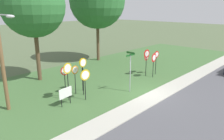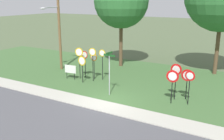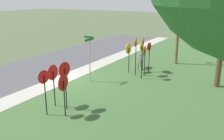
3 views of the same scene
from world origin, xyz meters
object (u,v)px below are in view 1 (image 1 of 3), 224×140
at_px(yield_sign_near_right, 154,60).
at_px(street_name_post, 130,69).
at_px(stop_sign_near_left, 68,73).
at_px(stop_sign_far_left, 83,69).
at_px(stop_sign_near_right, 82,68).
at_px(oak_tree_right, 97,1).
at_px(oak_tree_left, 33,5).
at_px(stop_sign_center_tall, 75,74).
at_px(stop_sign_far_right, 65,75).
at_px(stop_sign_far_center, 85,78).
at_px(utility_pole, 0,40).
at_px(yield_sign_far_left, 147,58).
at_px(yield_sign_far_right, 156,57).
at_px(notice_board, 66,94).
at_px(yield_sign_near_left, 147,56).

bearing_deg(yield_sign_near_right, street_name_post, -175.32).
height_order(stop_sign_near_left, stop_sign_far_left, stop_sign_far_left).
height_order(stop_sign_near_right, oak_tree_right, oak_tree_right).
height_order(stop_sign_near_left, oak_tree_left, oak_tree_left).
xyz_separation_m(stop_sign_near_left, stop_sign_center_tall, (1.10, 0.62, -0.41)).
distance_m(stop_sign_far_right, oak_tree_right, 13.27).
distance_m(stop_sign_far_center, oak_tree_left, 8.26).
distance_m(stop_sign_far_right, oak_tree_left, 7.19).
height_order(yield_sign_near_right, oak_tree_left, oak_tree_left).
xyz_separation_m(utility_pole, oak_tree_right, (13.63, 5.99, 2.65)).
relative_size(stop_sign_near_right, oak_tree_left, 0.29).
distance_m(yield_sign_far_left, street_name_post, 5.44).
bearing_deg(stop_sign_center_tall, stop_sign_near_left, -153.98).
relative_size(stop_sign_far_center, oak_tree_left, 0.24).
bearing_deg(stop_sign_center_tall, stop_sign_far_center, -101.91).
bearing_deg(yield_sign_far_right, stop_sign_center_tall, 175.78).
height_order(stop_sign_far_center, utility_pole, utility_pole).
xyz_separation_m(notice_board, oak_tree_right, (10.67, 8.05, 6.37)).
xyz_separation_m(stop_sign_near_left, yield_sign_near_right, (8.72, -1.46, -0.29)).
relative_size(stop_sign_far_center, oak_tree_right, 0.22).
distance_m(stop_sign_near_left, stop_sign_center_tall, 1.32).
distance_m(stop_sign_far_left, oak_tree_right, 12.57).
height_order(stop_sign_far_right, yield_sign_near_right, stop_sign_far_right).
height_order(stop_sign_far_left, stop_sign_far_right, stop_sign_far_left).
bearing_deg(stop_sign_far_center, stop_sign_near_right, 62.55).
xyz_separation_m(oak_tree_left, oak_tree_right, (9.07, 1.73, 0.60)).
xyz_separation_m(stop_sign_near_left, stop_sign_far_center, (0.88, -0.81, -0.37)).
xyz_separation_m(stop_sign_far_right, oak_tree_left, (0.81, 5.21, 4.89)).
relative_size(notice_board, oak_tree_left, 0.13).
height_order(stop_sign_near_left, stop_sign_far_right, stop_sign_near_left).
bearing_deg(stop_sign_far_center, notice_board, 174.97).
bearing_deg(oak_tree_right, street_name_post, -120.71).
distance_m(stop_sign_near_left, stop_sign_far_left, 1.39).
bearing_deg(stop_sign_near_left, oak_tree_left, 72.42).
height_order(stop_sign_near_left, oak_tree_right, oak_tree_right).
relative_size(yield_sign_far_left, notice_board, 1.74).
distance_m(stop_sign_far_center, stop_sign_center_tall, 1.44).
relative_size(yield_sign_far_left, yield_sign_far_right, 0.93).
bearing_deg(oak_tree_left, stop_sign_far_right, -98.87).
relative_size(stop_sign_far_left, yield_sign_far_left, 1.32).
relative_size(stop_sign_near_right, stop_sign_far_center, 1.18).
bearing_deg(utility_pole, stop_sign_far_left, -17.17).
xyz_separation_m(stop_sign_far_right, yield_sign_far_right, (9.59, -1.68, 0.03)).
bearing_deg(oak_tree_left, street_name_post, -67.30).
bearing_deg(street_name_post, yield_sign_near_left, 21.74).
bearing_deg(stop_sign_near_right, notice_board, -155.07).
xyz_separation_m(stop_sign_far_left, yield_sign_far_left, (7.98, -0.21, -0.47)).
bearing_deg(yield_sign_near_left, yield_sign_near_right, -83.09).
bearing_deg(oak_tree_right, stop_sign_far_left, -138.97).
bearing_deg(oak_tree_left, yield_sign_near_right, -43.15).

